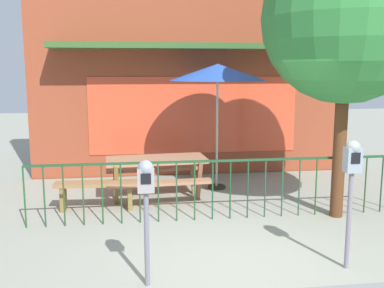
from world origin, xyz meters
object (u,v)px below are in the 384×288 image
(patio_bench, at_px, (97,189))
(parking_meter_far, at_px, (146,190))
(patio_umbrella, at_px, (218,73))
(street_tree, at_px, (347,19))
(picnic_table_left, at_px, (156,167))
(parking_meter_near, at_px, (352,170))

(patio_bench, height_order, parking_meter_far, parking_meter_far)
(patio_bench, bearing_deg, parking_meter_far, -75.08)
(patio_umbrella, bearing_deg, patio_bench, -154.79)
(patio_bench, relative_size, street_tree, 0.32)
(picnic_table_left, bearing_deg, parking_meter_near, -56.68)
(picnic_table_left, relative_size, parking_meter_near, 1.21)
(patio_bench, relative_size, parking_meter_far, 1.00)
(parking_meter_far, bearing_deg, picnic_table_left, 85.01)
(parking_meter_near, bearing_deg, picnic_table_left, 123.32)
(patio_bench, bearing_deg, picnic_table_left, 24.78)
(patio_bench, bearing_deg, street_tree, -12.77)
(patio_umbrella, distance_m, parking_meter_near, 4.04)
(street_tree, bearing_deg, picnic_table_left, 154.37)
(parking_meter_far, xyz_separation_m, street_tree, (3.13, 1.95, 2.02))
(parking_meter_near, relative_size, street_tree, 0.35)
(street_tree, bearing_deg, parking_meter_far, -148.07)
(patio_umbrella, height_order, patio_bench, patio_umbrella)
(patio_bench, distance_m, street_tree, 4.85)
(picnic_table_left, xyz_separation_m, parking_meter_far, (-0.29, -3.32, 0.49))
(patio_umbrella, bearing_deg, street_tree, -50.56)
(patio_umbrella, relative_size, street_tree, 0.56)
(patio_umbrella, xyz_separation_m, parking_meter_near, (0.87, -3.79, -1.08))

